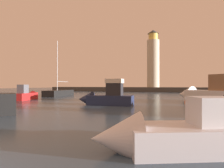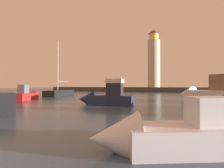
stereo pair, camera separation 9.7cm
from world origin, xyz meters
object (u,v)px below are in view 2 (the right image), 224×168
Objects in this scene: motorboat_0 at (207,94)px; motorboat_1 at (175,135)px; lighthouse at (154,60)px; motorboat_4 at (28,95)px; mooring_buoy at (190,103)px; sailboat_moored at (60,93)px; motorboat_2 at (104,97)px.

motorboat_1 is (-3.64, -20.25, -0.53)m from motorboat_0.
lighthouse is 42.91m from motorboat_4.
mooring_buoy is at bearing -78.67° from lighthouse.
motorboat_1 is 6.63× the size of mooring_buoy.
motorboat_0 is (10.96, -34.88, -9.28)m from lighthouse.
sailboat_moored is (-26.19, 5.37, -0.48)m from motorboat_0.
mooring_buoy is (23.70, -12.78, -0.13)m from sailboat_moored.
motorboat_4 is 22.47m from mooring_buoy.
motorboat_1 is 1.08× the size of motorboat_4.
lighthouse is at bearing 62.72° from sailboat_moored.
motorboat_4 is at bearing -81.93° from sailboat_moored.
motorboat_2 is (-0.22, -42.66, -9.52)m from lighthouse.
lighthouse is 56.47m from motorboat_1.
sailboat_moored reaches higher than mooring_buoy.
lighthouse is at bearing 70.71° from motorboat_4.
sailboat_moored is (-15.00, 13.14, -0.23)m from motorboat_2.
motorboat_4 is at bearing 166.75° from motorboat_2.
lighthouse is 2.97× the size of motorboat_2.
lighthouse is at bearing 107.45° from motorboat_0.
lighthouse is 2.26× the size of motorboat_0.
motorboat_1 reaches higher than mooring_buoy.
motorboat_0 is at bearing 34.82° from motorboat_2.
sailboat_moored is (-22.54, 25.62, 0.06)m from motorboat_1.
motorboat_0 is 13.62m from motorboat_2.
sailboat_moored reaches higher than motorboat_4.
sailboat_moored is 11.52× the size of mooring_buoy.
motorboat_4 is 10.04m from sailboat_moored.
mooring_buoy is at bearing -28.34° from sailboat_moored.
mooring_buoy is (8.48, -42.29, -9.88)m from lighthouse.
sailboat_moored is at bearing 138.78° from motorboat_2.
mooring_buoy is at bearing -108.55° from motorboat_0.
lighthouse is 2.95× the size of motorboat_1.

